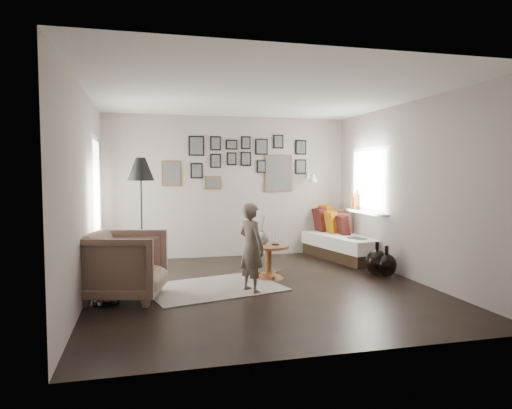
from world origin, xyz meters
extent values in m
plane|color=black|center=(0.00, 0.00, 0.00)|extent=(4.80, 4.80, 0.00)
plane|color=gray|center=(0.00, 2.40, 1.30)|extent=(4.50, 0.00, 4.50)
plane|color=gray|center=(0.00, -2.40, 1.30)|extent=(4.50, 0.00, 4.50)
plane|color=gray|center=(-2.25, 0.00, 1.30)|extent=(0.00, 4.80, 4.80)
plane|color=gray|center=(2.25, 0.00, 1.30)|extent=(0.00, 4.80, 4.80)
plane|color=white|center=(0.00, 0.00, 2.60)|extent=(4.80, 4.80, 0.00)
plane|color=white|center=(-2.23, 1.20, 1.05)|extent=(0.00, 2.14, 2.14)
plane|color=white|center=(-2.23, 1.20, 1.05)|extent=(0.00, 1.88, 1.88)
plane|color=white|center=(-2.23, 1.20, 1.05)|extent=(0.00, 1.93, 1.93)
plane|color=white|center=(2.23, 1.20, 1.45)|extent=(0.00, 1.30, 1.30)
plane|color=white|center=(2.23, 1.20, 1.45)|extent=(0.00, 1.14, 1.14)
cube|color=white|center=(2.17, 1.20, 0.88)|extent=(0.15, 1.32, 0.04)
cylinder|color=#8C4C14|center=(2.17, 1.55, 1.04)|extent=(0.10, 0.10, 0.28)
cylinder|color=#8C4C14|center=(2.17, 1.72, 1.01)|extent=(0.08, 0.08, 0.22)
cube|color=brown|center=(-1.05, 2.38, 1.55)|extent=(0.35, 0.03, 0.45)
cube|color=black|center=(-1.05, 2.37, 1.55)|extent=(0.30, 0.01, 0.40)
cube|color=black|center=(-0.60, 2.38, 2.05)|extent=(0.28, 0.03, 0.36)
cube|color=black|center=(-0.60, 2.37, 2.05)|extent=(0.23, 0.01, 0.31)
cube|color=black|center=(-0.60, 2.38, 1.60)|extent=(0.22, 0.03, 0.28)
cube|color=black|center=(-0.60, 2.37, 1.60)|extent=(0.17, 0.01, 0.23)
cube|color=black|center=(-0.25, 2.38, 2.10)|extent=(0.20, 0.03, 0.26)
cube|color=black|center=(-0.25, 2.37, 2.10)|extent=(0.15, 0.01, 0.21)
cube|color=black|center=(-0.25, 2.38, 1.78)|extent=(0.20, 0.03, 0.26)
cube|color=black|center=(-0.25, 2.37, 1.78)|extent=(0.15, 0.01, 0.21)
cube|color=black|center=(0.05, 2.38, 2.08)|extent=(0.22, 0.03, 0.18)
cube|color=black|center=(0.05, 2.37, 2.08)|extent=(0.17, 0.01, 0.13)
cube|color=black|center=(0.05, 2.38, 1.82)|extent=(0.18, 0.03, 0.24)
cube|color=black|center=(0.05, 2.37, 1.82)|extent=(0.13, 0.01, 0.19)
cube|color=black|center=(0.32, 2.38, 2.12)|extent=(0.18, 0.03, 0.24)
cube|color=black|center=(0.32, 2.37, 2.12)|extent=(0.13, 0.01, 0.19)
cube|color=black|center=(0.32, 2.38, 1.82)|extent=(0.20, 0.03, 0.26)
cube|color=black|center=(0.32, 2.37, 1.82)|extent=(0.15, 0.01, 0.21)
cube|color=black|center=(0.62, 2.38, 2.05)|extent=(0.24, 0.03, 0.30)
cube|color=black|center=(0.62, 2.37, 2.05)|extent=(0.19, 0.01, 0.25)
cube|color=black|center=(0.62, 2.38, 1.68)|extent=(0.18, 0.03, 0.24)
cube|color=black|center=(0.62, 2.37, 1.68)|extent=(0.13, 0.01, 0.19)
cube|color=brown|center=(0.95, 2.38, 1.55)|extent=(0.55, 0.03, 0.70)
cube|color=black|center=(0.95, 2.37, 1.55)|extent=(0.50, 0.01, 0.65)
cube|color=black|center=(0.95, 2.38, 2.15)|extent=(0.20, 0.03, 0.26)
cube|color=black|center=(0.95, 2.37, 2.15)|extent=(0.15, 0.01, 0.21)
cube|color=black|center=(1.40, 2.38, 2.05)|extent=(0.22, 0.03, 0.28)
cube|color=black|center=(1.40, 2.37, 2.05)|extent=(0.17, 0.01, 0.23)
cube|color=black|center=(1.40, 2.38, 1.68)|extent=(0.22, 0.03, 0.28)
cube|color=black|center=(1.40, 2.37, 1.68)|extent=(0.17, 0.01, 0.23)
cube|color=brown|center=(-0.30, 2.38, 1.38)|extent=(0.30, 0.03, 0.24)
cube|color=black|center=(-0.30, 2.37, 1.38)|extent=(0.25, 0.01, 0.19)
cube|color=white|center=(1.55, 2.37, 1.50)|extent=(0.06, 0.04, 0.10)
cylinder|color=white|center=(1.55, 2.25, 1.52)|extent=(0.02, 0.24, 0.02)
cone|color=white|center=(1.55, 2.12, 1.46)|extent=(0.18, 0.18, 0.14)
cube|color=silver|center=(-0.64, 0.11, 0.01)|extent=(2.01, 1.63, 0.01)
cone|color=brown|center=(0.24, 0.51, 0.04)|extent=(0.46, 0.46, 0.09)
cylinder|color=brown|center=(0.24, 0.51, 0.25)|extent=(0.10, 0.10, 0.36)
cylinder|color=brown|center=(0.24, 0.51, 0.47)|extent=(0.63, 0.63, 0.04)
ellipsoid|color=black|center=(0.16, 0.53, 0.59)|extent=(0.18, 0.18, 0.20)
cylinder|color=black|center=(0.16, 0.53, 0.71)|extent=(0.05, 0.05, 0.04)
cylinder|color=black|center=(0.35, 0.51, 0.50)|extent=(0.11, 0.11, 0.02)
cube|color=black|center=(2.00, 1.72, 0.11)|extent=(1.13, 1.95, 0.21)
cube|color=white|center=(2.00, 1.72, 0.32)|extent=(1.20, 2.02, 0.23)
cube|color=#B5640A|center=(2.02, 2.47, 0.68)|extent=(0.39, 0.58, 0.54)
cube|color=#3C1413|center=(1.88, 2.37, 0.65)|extent=(0.26, 0.50, 0.48)
cube|color=maroon|center=(2.14, 2.22, 0.64)|extent=(0.41, 0.51, 0.46)
cube|color=#B5640A|center=(1.94, 2.08, 0.63)|extent=(0.26, 0.47, 0.44)
cube|color=maroon|center=(2.10, 1.91, 0.61)|extent=(0.35, 0.45, 0.40)
cube|color=#3C1413|center=(2.00, 1.77, 0.60)|extent=(0.21, 0.39, 0.38)
cube|color=black|center=(2.00, 1.17, 0.44)|extent=(0.30, 0.35, 0.02)
imported|color=brown|center=(-1.78, -0.17, 0.42)|extent=(1.11, 1.09, 0.84)
cube|color=white|center=(-1.75, -0.12, 0.48)|extent=(0.47, 0.48, 0.17)
cylinder|color=black|center=(-1.58, 1.44, 0.02)|extent=(0.28, 0.28, 0.03)
cylinder|color=black|center=(-1.58, 1.44, 0.80)|extent=(0.02, 0.02, 1.60)
cone|color=black|center=(-1.58, 1.44, 1.62)|extent=(0.42, 0.42, 0.36)
cube|color=black|center=(-2.00, -0.30, 0.17)|extent=(0.22, 0.18, 0.28)
cube|color=white|center=(-1.97, -0.31, 0.17)|extent=(0.20, 0.08, 0.28)
ellipsoid|color=black|center=(1.90, 0.30, 0.20)|extent=(0.34, 0.34, 0.39)
cylinder|color=black|center=(1.90, 0.30, 0.45)|extent=(0.06, 0.06, 0.12)
ellipsoid|color=black|center=(2.00, 0.18, 0.17)|extent=(0.30, 0.30, 0.35)
cylinder|color=black|center=(2.00, 0.18, 0.41)|extent=(0.06, 0.06, 0.12)
imported|color=#665950|center=(-0.18, -0.20, 0.59)|extent=(0.44, 0.51, 1.18)
camera|label=1|loc=(-1.54, -5.95, 1.56)|focal=32.00mm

